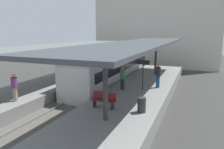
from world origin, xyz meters
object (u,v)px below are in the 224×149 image
object	(u,v)px
litter_bin	(142,105)
passenger_mid_platform	(158,75)
commuter_train	(115,67)
passenger_far_end	(14,87)
platform_sign	(143,68)
platform_bench	(104,100)
passenger_near_bench	(122,78)

from	to	relation	value
litter_bin	passenger_mid_platform	distance (m)	5.47
commuter_train	passenger_far_end	xyz separation A→B (m)	(-2.48, -10.44, 0.15)
litter_bin	commuter_train	bearing A→B (deg)	118.85
platform_sign	litter_bin	distance (m)	4.48
platform_bench	litter_bin	xyz separation A→B (m)	(2.12, 0.10, -0.06)
platform_bench	litter_bin	size ratio (longest dim) A/B	1.75
litter_bin	passenger_mid_platform	world-z (taller)	passenger_mid_platform
platform_sign	passenger_far_end	size ratio (longest dim) A/B	1.30
commuter_train	platform_bench	size ratio (longest dim) A/B	11.34
litter_bin	passenger_far_end	bearing A→B (deg)	-172.05
litter_bin	passenger_near_bench	bearing A→B (deg)	122.11
commuter_train	passenger_far_end	size ratio (longest dim) A/B	9.38
platform_sign	passenger_far_end	distance (m)	8.51
litter_bin	passenger_far_end	distance (m)	7.73
litter_bin	passenger_far_end	world-z (taller)	passenger_far_end
passenger_near_bench	passenger_mid_platform	xyz separation A→B (m)	(2.29, 1.59, 0.06)
platform_sign	litter_bin	xyz separation A→B (m)	(1.00, -4.19, -1.22)
platform_sign	passenger_mid_platform	size ratio (longest dim) A/B	1.23
platform_sign	passenger_mid_platform	world-z (taller)	platform_sign
commuter_train	passenger_far_end	bearing A→B (deg)	-103.36
commuter_train	litter_bin	xyz separation A→B (m)	(5.16, -9.37, -0.33)
platform_sign	passenger_near_bench	distance (m)	1.64
commuter_train	passenger_near_bench	size ratio (longest dim) A/B	9.40
litter_bin	passenger_mid_platform	xyz separation A→B (m)	(-0.12, 5.45, 0.54)
platform_bench	passenger_mid_platform	bearing A→B (deg)	70.17
platform_bench	passenger_near_bench	bearing A→B (deg)	94.25
passenger_mid_platform	passenger_far_end	bearing A→B (deg)	-139.10
commuter_train	passenger_near_bench	xyz separation A→B (m)	(2.75, -5.52, 0.15)
commuter_train	platform_sign	distance (m)	6.70
commuter_train	passenger_mid_platform	xyz separation A→B (m)	(5.04, -3.92, 0.21)
litter_bin	passenger_far_end	xyz separation A→B (m)	(-7.64, -1.07, 0.48)
platform_bench	passenger_far_end	xyz separation A→B (m)	(-5.52, -0.97, 0.42)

